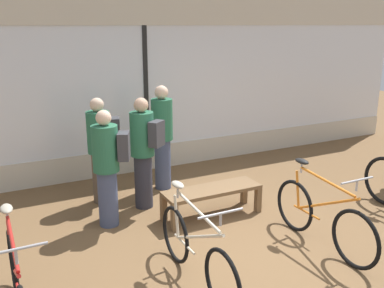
{
  "coord_description": "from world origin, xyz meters",
  "views": [
    {
      "loc": [
        -2.68,
        -3.75,
        2.63
      ],
      "look_at": [
        0.0,
        1.55,
        0.95
      ],
      "focal_mm": 40.0,
      "sensor_mm": 36.0,
      "label": 1
    }
  ],
  "objects_px": {
    "bicycle_left": "(196,251)",
    "display_bench": "(212,193)",
    "bicycle_right": "(322,217)",
    "customer_near_rack": "(162,136)",
    "customer_mid_floor": "(101,147)",
    "customer_by_window": "(144,150)",
    "customer_near_bench": "(108,165)"
  },
  "relations": [
    {
      "from": "bicycle_left",
      "to": "display_bench",
      "type": "xyz_separation_m",
      "value": [
        0.95,
        1.35,
        -0.03
      ]
    },
    {
      "from": "bicycle_right",
      "to": "customer_near_rack",
      "type": "distance_m",
      "value": 2.85
    },
    {
      "from": "display_bench",
      "to": "customer_near_rack",
      "type": "height_order",
      "value": "customer_near_rack"
    },
    {
      "from": "bicycle_right",
      "to": "customer_mid_floor",
      "type": "relative_size",
      "value": 1.06
    },
    {
      "from": "customer_near_rack",
      "to": "customer_mid_floor",
      "type": "bearing_deg",
      "value": -174.24
    },
    {
      "from": "customer_mid_floor",
      "to": "customer_near_rack",
      "type": "bearing_deg",
      "value": 5.76
    },
    {
      "from": "bicycle_left",
      "to": "customer_by_window",
      "type": "height_order",
      "value": "customer_by_window"
    },
    {
      "from": "bicycle_right",
      "to": "customer_near_bench",
      "type": "bearing_deg",
      "value": 140.87
    },
    {
      "from": "bicycle_left",
      "to": "display_bench",
      "type": "height_order",
      "value": "bicycle_left"
    },
    {
      "from": "bicycle_left",
      "to": "display_bench",
      "type": "relative_size",
      "value": 1.21
    },
    {
      "from": "customer_near_bench",
      "to": "display_bench",
      "type": "bearing_deg",
      "value": -15.78
    },
    {
      "from": "bicycle_left",
      "to": "bicycle_right",
      "type": "distance_m",
      "value": 1.71
    },
    {
      "from": "bicycle_left",
      "to": "customer_near_rack",
      "type": "bearing_deg",
      "value": 73.91
    },
    {
      "from": "customer_near_bench",
      "to": "customer_near_rack",
      "type": "bearing_deg",
      "value": 38.46
    },
    {
      "from": "display_bench",
      "to": "bicycle_left",
      "type": "bearing_deg",
      "value": -125.28
    },
    {
      "from": "customer_near_rack",
      "to": "customer_by_window",
      "type": "height_order",
      "value": "customer_near_rack"
    },
    {
      "from": "bicycle_right",
      "to": "display_bench",
      "type": "relative_size",
      "value": 1.21
    },
    {
      "from": "customer_mid_floor",
      "to": "bicycle_left",
      "type": "bearing_deg",
      "value": -84.0
    },
    {
      "from": "customer_near_rack",
      "to": "customer_near_bench",
      "type": "relative_size",
      "value": 1.08
    },
    {
      "from": "bicycle_left",
      "to": "customer_by_window",
      "type": "distance_m",
      "value": 2.14
    },
    {
      "from": "customer_near_rack",
      "to": "customer_by_window",
      "type": "xyz_separation_m",
      "value": [
        -0.54,
        -0.58,
        -0.01
      ]
    },
    {
      "from": "bicycle_left",
      "to": "customer_near_rack",
      "type": "xyz_separation_m",
      "value": [
        0.77,
        2.65,
        0.52
      ]
    },
    {
      "from": "bicycle_left",
      "to": "display_bench",
      "type": "bearing_deg",
      "value": 54.72
    },
    {
      "from": "customer_by_window",
      "to": "bicycle_right",
      "type": "bearing_deg",
      "value": -54.21
    },
    {
      "from": "bicycle_right",
      "to": "customer_mid_floor",
      "type": "height_order",
      "value": "customer_mid_floor"
    },
    {
      "from": "bicycle_left",
      "to": "customer_near_bench",
      "type": "relative_size",
      "value": 1.08
    },
    {
      "from": "bicycle_left",
      "to": "customer_mid_floor",
      "type": "relative_size",
      "value": 1.06
    },
    {
      "from": "bicycle_left",
      "to": "customer_by_window",
      "type": "xyz_separation_m",
      "value": [
        0.23,
        2.07,
        0.5
      ]
    },
    {
      "from": "customer_near_rack",
      "to": "customer_by_window",
      "type": "distance_m",
      "value": 0.79
    },
    {
      "from": "display_bench",
      "to": "customer_near_rack",
      "type": "bearing_deg",
      "value": 98.15
    },
    {
      "from": "customer_by_window",
      "to": "customer_mid_floor",
      "type": "relative_size",
      "value": 1.02
    },
    {
      "from": "bicycle_right",
      "to": "customer_by_window",
      "type": "distance_m",
      "value": 2.59
    }
  ]
}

